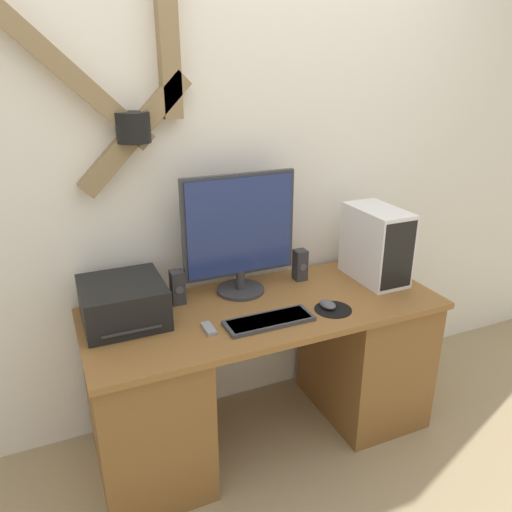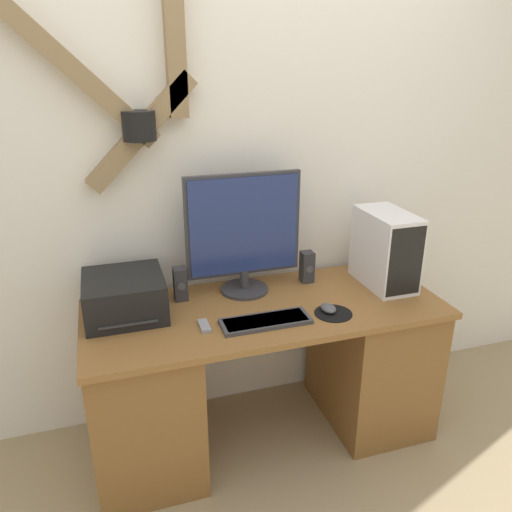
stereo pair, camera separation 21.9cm
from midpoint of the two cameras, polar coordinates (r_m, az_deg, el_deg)
The scene contains 12 objects.
ground_plane at distance 2.52m, azimuth 1.67°, elevation -24.24°, with size 12.00×12.00×0.00m, color #9E8966.
wall_back at distance 2.46m, azimuth -5.62°, elevation 11.12°, with size 6.40×0.19×2.70m.
desk at distance 2.50m, azimuth -1.58°, elevation -13.05°, with size 1.65×0.67×0.74m.
monitor at distance 2.35m, azimuth -4.58°, elevation 2.79°, with size 0.55×0.23×0.58m.
keyboard at distance 2.17m, azimuth -1.40°, elevation -7.45°, with size 0.39×0.14×0.02m.
mousepad at distance 2.29m, azimuth 6.09°, elevation -6.16°, with size 0.17×0.17×0.00m.
mouse at distance 2.30m, azimuth 5.50°, elevation -5.60°, with size 0.06×0.09×0.03m.
computer_tower at distance 2.57m, azimuth 11.24°, elevation 1.26°, with size 0.20×0.36×0.38m.
printer at distance 2.26m, azimuth -17.67°, elevation -5.14°, with size 0.35×0.36×0.18m.
speaker_left at distance 2.35m, azimuth -11.61°, elevation -3.59°, with size 0.06×0.07×0.16m.
speaker_right at distance 2.56m, azimuth 2.63°, elevation -1.07°, with size 0.06×0.07×0.16m.
remote_control at distance 2.14m, azimuth -8.40°, elevation -8.29°, with size 0.04×0.10×0.02m.
Camera 1 is at (-0.87, -1.54, 1.81)m, focal length 35.00 mm.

